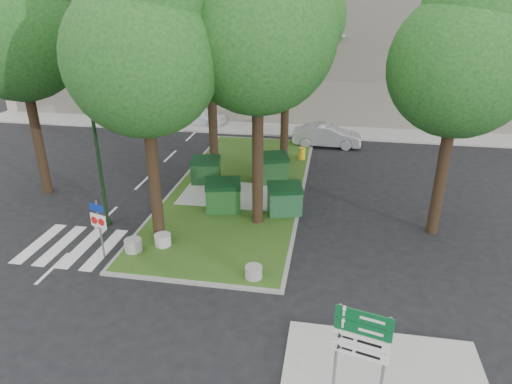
% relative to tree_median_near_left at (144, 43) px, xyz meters
% --- Properties ---
extents(ground, '(120.00, 120.00, 0.00)m').
position_rel_tree_median_near_left_xyz_m(ground, '(1.41, -2.56, -7.32)').
color(ground, black).
rests_on(ground, ground).
extents(median_island, '(6.00, 16.00, 0.12)m').
position_rel_tree_median_near_left_xyz_m(median_island, '(1.91, 5.44, -7.26)').
color(median_island, '#264B15').
rests_on(median_island, ground).
extents(median_kerb, '(6.30, 16.30, 0.10)m').
position_rel_tree_median_near_left_xyz_m(median_kerb, '(1.91, 5.44, -7.27)').
color(median_kerb, gray).
rests_on(median_kerb, ground).
extents(building_sidewalk, '(42.00, 3.00, 0.12)m').
position_rel_tree_median_near_left_xyz_m(building_sidewalk, '(1.41, 15.94, -7.26)').
color(building_sidewalk, '#999993').
rests_on(building_sidewalk, ground).
extents(zebra_crossing, '(5.00, 3.00, 0.01)m').
position_rel_tree_median_near_left_xyz_m(zebra_crossing, '(-2.34, -1.06, -7.31)').
color(zebra_crossing, silver).
rests_on(zebra_crossing, ground).
extents(apartment_building, '(41.00, 12.00, 16.00)m').
position_rel_tree_median_near_left_xyz_m(apartment_building, '(1.41, 23.44, 0.68)').
color(apartment_building, '#C9B497').
rests_on(apartment_building, ground).
extents(tree_median_near_left, '(5.20, 5.20, 10.53)m').
position_rel_tree_median_near_left_xyz_m(tree_median_near_left, '(0.00, 0.00, 0.00)').
color(tree_median_near_left, black).
rests_on(tree_median_near_left, ground).
extents(tree_median_near_right, '(5.60, 5.60, 11.46)m').
position_rel_tree_median_near_left_xyz_m(tree_median_near_right, '(3.50, 2.00, 0.67)').
color(tree_median_near_right, black).
rests_on(tree_median_near_right, ground).
extents(tree_median_mid, '(4.80, 4.80, 9.99)m').
position_rel_tree_median_near_left_xyz_m(tree_median_mid, '(0.50, 6.50, -0.34)').
color(tree_median_mid, black).
rests_on(tree_median_mid, ground).
extents(tree_median_far, '(5.80, 5.80, 11.93)m').
position_rel_tree_median_near_left_xyz_m(tree_median_far, '(3.70, 9.50, 1.00)').
color(tree_median_far, black).
rests_on(tree_median_far, ground).
extents(tree_street_left, '(5.40, 5.40, 11.00)m').
position_rel_tree_median_near_left_xyz_m(tree_street_left, '(-7.00, 3.50, 0.33)').
color(tree_street_left, black).
rests_on(tree_street_left, ground).
extents(tree_street_right, '(5.00, 5.00, 10.06)m').
position_rel_tree_median_near_left_xyz_m(tree_street_right, '(10.50, 2.50, -0.33)').
color(tree_street_right, black).
rests_on(tree_street_right, ground).
extents(dumpster_a, '(1.53, 1.17, 1.32)m').
position_rel_tree_median_near_left_xyz_m(dumpster_a, '(0.17, 5.68, -6.57)').
color(dumpster_a, '#0E3612').
rests_on(dumpster_a, median_island).
extents(dumpster_b, '(1.71, 1.38, 1.40)m').
position_rel_tree_median_near_left_xyz_m(dumpster_b, '(1.77, 2.75, -6.52)').
color(dumpster_b, '#123F14').
rests_on(dumpster_b, median_island).
extents(dumpster_c, '(1.85, 1.57, 1.46)m').
position_rel_tree_median_near_left_xyz_m(dumpster_c, '(3.37, 6.35, -6.50)').
color(dumpster_c, '#103712').
rests_on(dumpster_c, median_island).
extents(dumpster_d, '(1.65, 1.35, 1.33)m').
position_rel_tree_median_near_left_xyz_m(dumpster_d, '(4.41, 2.93, -6.56)').
color(dumpster_d, '#144121').
rests_on(dumpster_d, median_island).
extents(bollard_left, '(0.63, 0.63, 0.45)m').
position_rel_tree_median_near_left_xyz_m(bollard_left, '(-0.69, -1.14, -6.97)').
color(bollard_left, '#979692').
rests_on(bollard_left, median_island).
extents(bollard_right, '(0.57, 0.57, 0.41)m').
position_rel_tree_median_near_left_xyz_m(bollard_right, '(3.97, -2.06, -6.99)').
color(bollard_right, gray).
rests_on(bollard_right, median_island).
extents(bollard_mid, '(0.61, 0.61, 0.44)m').
position_rel_tree_median_near_left_xyz_m(bollard_mid, '(0.23, -0.57, -6.98)').
color(bollard_mid, '#ACADA7').
rests_on(bollard_mid, median_island).
extents(litter_bin, '(0.38, 0.38, 0.66)m').
position_rel_tree_median_near_left_xyz_m(litter_bin, '(4.58, 9.97, -6.86)').
color(litter_bin, gold).
rests_on(litter_bin, median_island).
extents(street_lamp, '(0.43, 0.43, 5.37)m').
position_rel_tree_median_near_left_xyz_m(street_lamp, '(-2.69, 0.82, -3.94)').
color(street_lamp, black).
rests_on(street_lamp, ground).
extents(traffic_sign_pole, '(0.67, 0.24, 2.29)m').
position_rel_tree_median_near_left_xyz_m(traffic_sign_pole, '(-1.63, -1.60, -5.85)').
color(traffic_sign_pole, slate).
rests_on(traffic_sign_pole, ground).
extents(directional_sign, '(1.23, 0.36, 2.52)m').
position_rel_tree_median_near_left_xyz_m(directional_sign, '(7.18, -6.52, -5.52)').
color(directional_sign, slate).
rests_on(directional_sign, sidewalk_corner).
extents(car_white, '(4.37, 2.14, 1.44)m').
position_rel_tree_median_near_left_xyz_m(car_white, '(-3.50, 16.44, -6.60)').
color(car_white, white).
rests_on(car_white, ground).
extents(car_silver, '(4.19, 1.52, 1.37)m').
position_rel_tree_median_near_left_xyz_m(car_silver, '(5.88, 12.94, -6.63)').
color(car_silver, '#9FA1A7').
rests_on(car_silver, ground).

